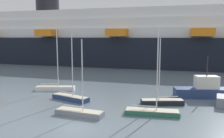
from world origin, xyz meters
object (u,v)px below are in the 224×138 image
object	(u,v)px
sailboat_1	(152,111)
sailboat_4	(79,112)
fishing_boat_1	(204,90)
sailboat_5	(55,87)
sailboat_3	(71,97)
sailboat_0	(162,101)
cruise_ship	(126,40)

from	to	relation	value
sailboat_1	sailboat_4	bearing A→B (deg)	-167.28
fishing_boat_1	sailboat_1	bearing A→B (deg)	-135.73
sailboat_5	fishing_boat_1	distance (m)	18.30
sailboat_4	fishing_boat_1	bearing A→B (deg)	45.95
sailboat_1	sailboat_3	distance (m)	9.49
sailboat_1	sailboat_3	xyz separation A→B (m)	(-9.23, 2.20, 0.01)
sailboat_5	fishing_boat_1	size ratio (longest dim) A/B	1.16
sailboat_0	sailboat_5	distance (m)	14.10
sailboat_3	sailboat_5	world-z (taller)	sailboat_5
sailboat_4	cruise_ship	distance (m)	40.18
fishing_boat_1	sailboat_4	bearing A→B (deg)	-151.63
sailboat_5	fishing_boat_1	bearing A→B (deg)	-11.52
cruise_ship	fishing_boat_1	bearing A→B (deg)	-61.30
sailboat_3	fishing_boat_1	size ratio (longest dim) A/B	1.08
sailboat_4	cruise_ship	size ratio (longest dim) A/B	0.06
sailboat_1	sailboat_4	distance (m)	6.47
sailboat_1	sailboat_5	bearing A→B (deg)	148.97
sailboat_4	cruise_ship	xyz separation A→B (m)	(-5.83, 39.34, 5.77)
sailboat_0	sailboat_1	bearing A→B (deg)	63.74
sailboat_0	sailboat_1	size ratio (longest dim) A/B	0.89
sailboat_3	fishing_boat_1	world-z (taller)	sailboat_3
sailboat_5	cruise_ship	distance (m)	31.75
sailboat_1	fishing_boat_1	distance (m)	9.33
cruise_ship	sailboat_4	bearing A→B (deg)	-82.70
sailboat_1	sailboat_0	bearing A→B (deg)	74.62
sailboat_5	sailboat_3	bearing A→B (deg)	-60.06
sailboat_0	sailboat_3	distance (m)	9.85
sailboat_0	fishing_boat_1	bearing A→B (deg)	-152.07
sailboat_3	fishing_boat_1	distance (m)	15.19
sailboat_0	cruise_ship	size ratio (longest dim) A/B	0.06
sailboat_0	fishing_boat_1	xyz separation A→B (m)	(4.29, 4.41, 0.53)
sailboat_4	sailboat_5	xyz separation A→B (m)	(-7.28, 8.14, 0.05)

